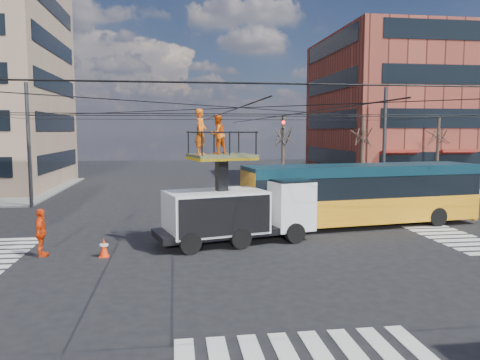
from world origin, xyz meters
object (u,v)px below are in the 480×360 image
at_px(utility_truck, 239,199).
at_px(flagger, 315,210).
at_px(traffic_cone, 104,248).
at_px(worker_ground, 41,233).
at_px(city_bus, 362,193).

xyz_separation_m(utility_truck, flagger, (4.36, 2.74, -1.05)).
height_order(traffic_cone, worker_ground, worker_ground).
distance_m(traffic_cone, worker_ground, 2.55).
bearing_deg(worker_ground, traffic_cone, -103.15).
height_order(city_bus, flagger, city_bus).
distance_m(utility_truck, traffic_cone, 6.06).
xyz_separation_m(utility_truck, city_bus, (6.82, 2.61, -0.23)).
relative_size(city_bus, traffic_cone, 16.96).
relative_size(utility_truck, traffic_cone, 9.84).
bearing_deg(utility_truck, flagger, 17.21).
xyz_separation_m(worker_ground, flagger, (12.39, 4.07, -0.05)).
height_order(city_bus, worker_ground, city_bus).
height_order(utility_truck, worker_ground, utility_truck).
bearing_deg(utility_truck, city_bus, 6.01).
bearing_deg(flagger, worker_ground, -74.17).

